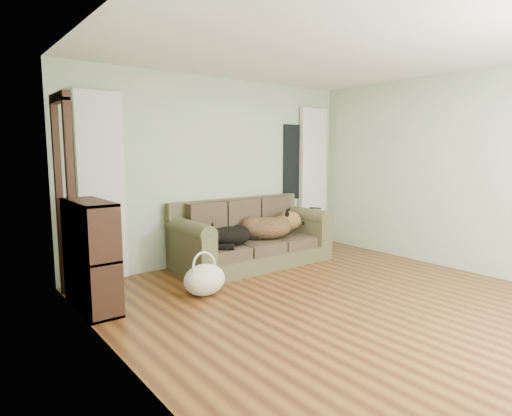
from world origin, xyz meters
TOP-DOWN VIEW (x-y plane):
  - floor at (0.00, 0.00)m, footprint 5.00×5.00m
  - ceiling at (0.00, 0.00)m, footprint 5.00×5.00m
  - wall_back at (0.00, 2.50)m, footprint 4.50×0.04m
  - wall_left at (-2.25, 0.00)m, footprint 0.04×5.00m
  - wall_right at (2.25, 0.00)m, footprint 0.04×5.00m
  - curtain_left at (-1.70, 2.42)m, footprint 0.55×0.08m
  - curtain_right at (1.80, 2.42)m, footprint 0.55×0.08m
  - window_pane at (1.45, 2.47)m, footprint 0.50×0.03m
  - door_casing at (-2.20, 2.05)m, footprint 0.07×0.60m
  - sofa at (0.21, 1.98)m, footprint 2.20×0.95m
  - dog_black_lab at (-0.28, 1.88)m, footprint 0.67×0.52m
  - dog_shepherd at (0.45, 1.94)m, footprint 0.94×0.87m
  - tv_remote at (1.25, 1.80)m, footprint 0.12×0.20m
  - tote_bag at (-0.99, 1.26)m, footprint 0.53×0.44m
  - bookshelf at (-2.09, 1.61)m, footprint 0.44×0.91m

SIDE VIEW (x-z plane):
  - floor at x=0.00m, z-range 0.00..0.00m
  - tote_bag at x=-0.99m, z-range -0.01..0.33m
  - sofa at x=0.21m, z-range 0.00..0.90m
  - dog_black_lab at x=-0.28m, z-range 0.35..0.61m
  - dog_shepherd at x=0.45m, z-range 0.32..0.66m
  - bookshelf at x=-2.09m, z-range -0.05..1.05m
  - tv_remote at x=1.25m, z-range 0.72..0.74m
  - door_casing at x=-2.20m, z-range 0.00..2.10m
  - curtain_left at x=-1.70m, z-range 0.02..2.27m
  - curtain_right at x=1.80m, z-range 0.02..2.27m
  - wall_back at x=0.00m, z-range 0.00..2.60m
  - wall_left at x=-2.25m, z-range 0.00..2.60m
  - wall_right at x=2.25m, z-range 0.00..2.60m
  - window_pane at x=1.45m, z-range 0.80..2.00m
  - ceiling at x=0.00m, z-range 2.60..2.60m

